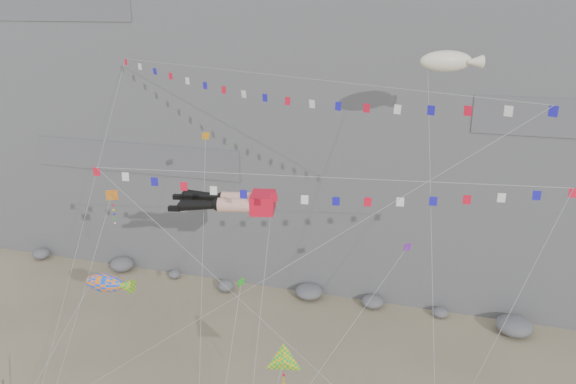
{
  "coord_description": "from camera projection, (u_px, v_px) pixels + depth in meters",
  "views": [
    {
      "loc": [
        11.47,
        -28.59,
        26.31
      ],
      "look_at": [
        0.33,
        9.0,
        13.12
      ],
      "focal_mm": 35.0,
      "sensor_mm": 36.0,
      "label": 1
    }
  ],
  "objects": [
    {
      "name": "flag_banner_upper",
      "position": [
        276.0,
        76.0,
        38.74
      ],
      "size": [
        33.37,
        20.81,
        28.31
      ],
      "color": "red",
      "rests_on": "ground"
    },
    {
      "name": "small_kite_b",
      "position": [
        405.0,
        250.0,
        37.6
      ],
      "size": [
        8.39,
        12.41,
        17.66
      ],
      "color": "purple",
      "rests_on": "ground"
    },
    {
      "name": "fish_windsock",
      "position": [
        105.0,
        283.0,
        37.29
      ],
      "size": [
        7.15,
        4.72,
        10.77
      ],
      "color": "orange",
      "rests_on": "ground"
    },
    {
      "name": "cliff",
      "position": [
        347.0,
        17.0,
        58.57
      ],
      "size": [
        80.0,
        28.0,
        50.0
      ],
      "primitive_type": "cube",
      "color": "slate",
      "rests_on": "ground"
    },
    {
      "name": "harlequin_kite",
      "position": [
        112.0,
        196.0,
        38.75
      ],
      "size": [
        3.36,
        7.05,
        15.21
      ],
      "color": "red",
      "rests_on": "ground"
    },
    {
      "name": "small_kite_a",
      "position": [
        205.0,
        140.0,
        42.14
      ],
      "size": [
        5.77,
        14.93,
        22.58
      ],
      "color": "orange",
      "rests_on": "ground"
    },
    {
      "name": "delta_kite",
      "position": [
        283.0,
        362.0,
        32.5
      ],
      "size": [
        2.44,
        7.47,
        9.57
      ],
      "color": "yellow",
      "rests_on": "ground"
    },
    {
      "name": "legs_kite",
      "position": [
        234.0,
        202.0,
        38.13
      ],
      "size": [
        9.7,
        15.48,
        19.82
      ],
      "rotation": [
        0.0,
        0.0,
        0.21
      ],
      "color": "red",
      "rests_on": "ground"
    },
    {
      "name": "talus_boulders",
      "position": [
        309.0,
        292.0,
        52.72
      ],
      "size": [
        60.0,
        3.0,
        1.2
      ],
      "primitive_type": null,
      "color": "slate",
      "rests_on": "ground"
    },
    {
      "name": "small_kite_c",
      "position": [
        241.0,
        286.0,
        34.45
      ],
      "size": [
        1.02,
        7.0,
        11.88
      ],
      "color": "green",
      "rests_on": "ground"
    },
    {
      "name": "blimp_windsock",
      "position": [
        446.0,
        62.0,
        37.38
      ],
      "size": [
        4.54,
        15.17,
        26.53
      ],
      "color": "#F0E3C5",
      "rests_on": "ground"
    },
    {
      "name": "flag_banner_lower",
      "position": [
        321.0,
        178.0,
        33.43
      ],
      "size": [
        28.21,
        5.97,
        19.01
      ],
      "color": "red",
      "rests_on": "ground"
    }
  ]
}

